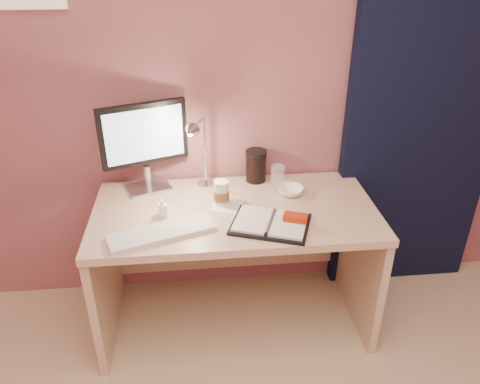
{
  "coord_description": "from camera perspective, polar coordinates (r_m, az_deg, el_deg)",
  "views": [
    {
      "loc": [
        -0.18,
        -0.6,
        1.91
      ],
      "look_at": [
        0.02,
        1.33,
        0.85
      ],
      "focal_mm": 35.0,
      "sensor_mm": 36.0,
      "label": 1
    }
  ],
  "objects": [
    {
      "name": "dark_jar",
      "position": [
        2.55,
        1.95,
        3.03
      ],
      "size": [
        0.11,
        0.11,
        0.16
      ],
      "primitive_type": "cylinder",
      "color": "black",
      "rests_on": "desk"
    },
    {
      "name": "desk_lamp",
      "position": [
        2.34,
        -3.25,
        5.3
      ],
      "size": [
        0.16,
        0.25,
        0.41
      ],
      "rotation": [
        0.0,
        0.0,
        -0.42
      ],
      "color": "silver",
      "rests_on": "desk"
    },
    {
      "name": "room",
      "position": [
        2.67,
        19.84,
        10.11
      ],
      "size": [
        3.5,
        3.5,
        3.5
      ],
      "color": "#C6B28E",
      "rests_on": "ground"
    },
    {
      "name": "desk",
      "position": [
        2.5,
        -0.75,
        -5.63
      ],
      "size": [
        1.4,
        0.7,
        0.73
      ],
      "color": "#C6AA8C",
      "rests_on": "ground"
    },
    {
      "name": "lotion_bottle",
      "position": [
        2.26,
        -9.42,
        -1.84
      ],
      "size": [
        0.04,
        0.04,
        0.09
      ],
      "primitive_type": "imported",
      "rotation": [
        0.0,
        0.0,
        0.07
      ],
      "color": "silver",
      "rests_on": "desk"
    },
    {
      "name": "bowl",
      "position": [
        2.44,
        6.17,
        0.14
      ],
      "size": [
        0.18,
        0.18,
        0.04
      ],
      "primitive_type": "imported",
      "rotation": [
        0.0,
        0.0,
        -0.42
      ],
      "color": "white",
      "rests_on": "desk"
    },
    {
      "name": "clear_cup",
      "position": [
        2.48,
        4.6,
        1.83
      ],
      "size": [
        0.07,
        0.07,
        0.13
      ],
      "primitive_type": "cylinder",
      "color": "white",
      "rests_on": "desk"
    },
    {
      "name": "paper_a",
      "position": [
        2.2,
        4.23,
        -3.82
      ],
      "size": [
        0.22,
        0.22,
        0.0
      ],
      "primitive_type": "cube",
      "rotation": [
        0.0,
        0.0,
        0.58
      ],
      "color": "white",
      "rests_on": "desk"
    },
    {
      "name": "planner",
      "position": [
        2.18,
        4.0,
        -3.76
      ],
      "size": [
        0.42,
        0.37,
        0.05
      ],
      "rotation": [
        0.0,
        0.0,
        -0.35
      ],
      "color": "black",
      "rests_on": "desk"
    },
    {
      "name": "coffee_cup",
      "position": [
        2.33,
        -2.27,
        -0.17
      ],
      "size": [
        0.08,
        0.08,
        0.13
      ],
      "color": "silver",
      "rests_on": "desk"
    },
    {
      "name": "keyboard",
      "position": [
        2.14,
        -9.49,
        -4.9
      ],
      "size": [
        0.5,
        0.29,
        0.02
      ],
      "primitive_type": "cube",
      "rotation": [
        0.0,
        0.0,
        0.33
      ],
      "color": "silver",
      "rests_on": "desk"
    },
    {
      "name": "monitor",
      "position": [
        2.42,
        -11.68,
        6.29
      ],
      "size": [
        0.43,
        0.22,
        0.47
      ],
      "rotation": [
        0.0,
        0.0,
        0.35
      ],
      "color": "silver",
      "rests_on": "desk"
    },
    {
      "name": "paper_b",
      "position": [
        2.34,
        -1.56,
        -1.64
      ],
      "size": [
        0.18,
        0.18,
        0.0
      ],
      "primitive_type": "cube",
      "rotation": [
        0.0,
        0.0,
        -0.34
      ],
      "color": "white",
      "rests_on": "desk"
    }
  ]
}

